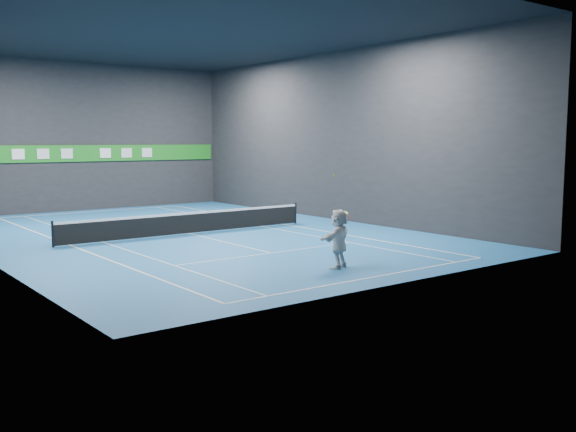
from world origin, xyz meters
TOP-DOWN VIEW (x-y plane):
  - ground at (0.00, 0.00)m, footprint 26.00×26.00m
  - ceiling at (0.00, 0.00)m, footprint 26.00×26.00m
  - wall_back at (0.00, 13.00)m, footprint 18.00×0.10m
  - wall_front at (0.00, -13.00)m, footprint 18.00×0.10m
  - wall_right at (9.00, 0.00)m, footprint 0.10×26.00m
  - baseline_near at (0.00, -11.89)m, footprint 10.98×0.08m
  - baseline_far at (0.00, 11.89)m, footprint 10.98×0.08m
  - sideline_doubles_left at (-5.49, 0.00)m, footprint 0.08×23.78m
  - sideline_doubles_right at (5.49, 0.00)m, footprint 0.08×23.78m
  - sideline_singles_left at (-4.11, 0.00)m, footprint 0.06×23.78m
  - sideline_singles_right at (4.11, 0.00)m, footprint 0.06×23.78m
  - service_line_near at (0.00, -6.40)m, footprint 8.23×0.06m
  - service_line_far at (0.00, 6.40)m, footprint 8.23×0.06m
  - center_service_line at (0.00, 0.00)m, footprint 0.06×12.80m
  - player at (0.12, -10.10)m, footprint 1.93×1.30m
  - tennis_ball at (-0.09, -10.14)m, footprint 0.07×0.07m
  - tennis_net at (0.00, 0.00)m, footprint 12.50×0.10m
  - sponsor_banner at (0.00, 12.93)m, footprint 17.64×0.11m
  - tennis_racket at (0.44, -10.05)m, footprint 0.44×0.38m

SIDE VIEW (x-z plane):
  - ground at x=0.00m, z-range 0.00..0.00m
  - baseline_near at x=0.00m, z-range 0.00..0.01m
  - baseline_far at x=0.00m, z-range 0.00..0.01m
  - sideline_doubles_left at x=-5.49m, z-range 0.00..0.01m
  - sideline_doubles_right at x=5.49m, z-range 0.00..0.01m
  - sideline_singles_left at x=-4.11m, z-range 0.00..0.01m
  - sideline_singles_right at x=4.11m, z-range 0.00..0.01m
  - service_line_near at x=0.00m, z-range 0.00..0.01m
  - service_line_far at x=0.00m, z-range 0.00..0.01m
  - center_service_line at x=0.00m, z-range 0.00..0.01m
  - tennis_net at x=0.00m, z-range 0.00..1.07m
  - player at x=0.12m, z-range 0.00..1.99m
  - tennis_racket at x=0.44m, z-range 1.41..1.97m
  - tennis_ball at x=-0.09m, z-range 3.07..3.14m
  - sponsor_banner at x=0.00m, z-range 3.00..4.00m
  - wall_back at x=0.00m, z-range 0.00..9.00m
  - wall_front at x=0.00m, z-range 0.00..9.00m
  - wall_right at x=9.00m, z-range 0.00..9.00m
  - ceiling at x=0.00m, z-range 9.00..9.00m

